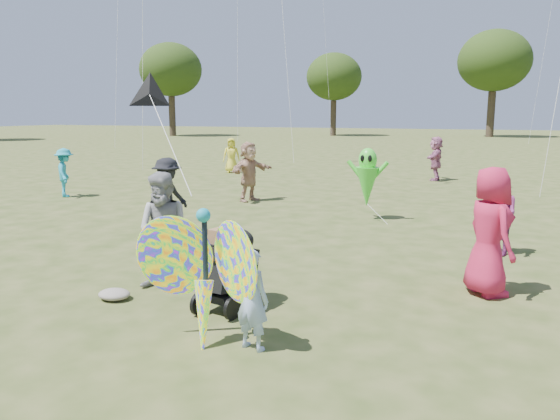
# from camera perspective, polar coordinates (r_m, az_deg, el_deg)

# --- Properties ---
(ground) EXTENTS (160.00, 160.00, 0.00)m
(ground) POSITION_cam_1_polar(r_m,az_deg,el_deg) (7.27, -2.95, -10.66)
(ground) COLOR #51592B
(ground) RESTS_ON ground
(child_girl) EXTENTS (0.46, 0.35, 1.14)m
(child_girl) POSITION_cam_1_polar(r_m,az_deg,el_deg) (6.04, -2.95, -9.32)
(child_girl) COLOR #9FB8E1
(child_girl) RESTS_ON ground
(adult_man) EXTENTS (0.95, 0.79, 1.74)m
(adult_man) POSITION_cam_1_polar(r_m,az_deg,el_deg) (8.09, -11.90, -2.24)
(adult_man) COLOR #9A999E
(adult_man) RESTS_ON ground
(grey_bag) EXTENTS (0.46, 0.38, 0.15)m
(grey_bag) POSITION_cam_1_polar(r_m,az_deg,el_deg) (8.06, -16.93, -8.42)
(grey_bag) COLOR gray
(grey_bag) RESTS_ON ground
(crowd_a) EXTENTS (0.98, 1.07, 1.84)m
(crowd_a) POSITION_cam_1_polar(r_m,az_deg,el_deg) (8.26, 21.05, -2.11)
(crowd_a) COLOR #C01E45
(crowd_a) RESTS_ON ground
(crowd_b) EXTENTS (0.79, 1.15, 1.65)m
(crowd_b) POSITION_cam_1_polar(r_m,az_deg,el_deg) (11.71, -11.66, 1.36)
(crowd_b) COLOR black
(crowd_b) RESTS_ON ground
(crowd_d) EXTENTS (0.98, 1.70, 1.74)m
(crowd_d) POSITION_cam_1_polar(r_m,az_deg,el_deg) (15.97, -3.27, 4.05)
(crowd_d) COLOR tan
(crowd_d) RESTS_ON ground
(crowd_e) EXTENTS (0.88, 0.91, 1.48)m
(crowd_e) POSITION_cam_1_polar(r_m,az_deg,el_deg) (10.69, 21.90, -0.48)
(crowd_e) COLOR #7C2963
(crowd_e) RESTS_ON ground
(crowd_g) EXTENTS (0.85, 0.73, 1.48)m
(crowd_g) POSITION_cam_1_polar(r_m,az_deg,el_deg) (23.59, -5.10, 5.70)
(crowd_g) COLOR yellow
(crowd_g) RESTS_ON ground
(crowd_i) EXTENTS (1.04, 1.10, 1.49)m
(crowd_i) POSITION_cam_1_polar(r_m,az_deg,el_deg) (17.99, -21.55, 3.65)
(crowd_i) COLOR teal
(crowd_i) RESTS_ON ground
(crowd_j) EXTENTS (0.51, 1.56, 1.67)m
(crowd_j) POSITION_cam_1_polar(r_m,az_deg,el_deg) (21.65, 15.96, 5.20)
(crowd_j) COLOR #AB6287
(crowd_j) RESTS_ON ground
(jogging_stroller) EXTENTS (0.61, 1.10, 1.09)m
(jogging_stroller) POSITION_cam_1_polar(r_m,az_deg,el_deg) (7.29, -5.38, -5.53)
(jogging_stroller) COLOR black
(jogging_stroller) RESTS_ON ground
(butterfly_kite) EXTENTS (1.74, 0.75, 1.75)m
(butterfly_kite) POSITION_cam_1_polar(r_m,az_deg,el_deg) (6.18, -7.94, -6.90)
(butterfly_kite) COLOR #EA4425
(butterfly_kite) RESTS_ON ground
(delta_kite_rig) EXTENTS (2.26, 1.98, 1.90)m
(delta_kite_rig) POSITION_cam_1_polar(r_m,az_deg,el_deg) (10.14, -13.45, 11.60)
(delta_kite_rig) COLOR black
(delta_kite_rig) RESTS_ON ground
(alien_kite) EXTENTS (1.12, 0.69, 1.74)m
(alien_kite) POSITION_cam_1_polar(r_m,az_deg,el_deg) (13.33, 9.10, 3.13)
(alien_kite) COLOR #43DF34
(alien_kite) RESTS_ON ground
(tree_line) EXTENTS (91.78, 33.60, 10.79)m
(tree_line) POSITION_cam_1_polar(r_m,az_deg,el_deg) (51.34, 23.25, 14.21)
(tree_line) COLOR #3A2D21
(tree_line) RESTS_ON ground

